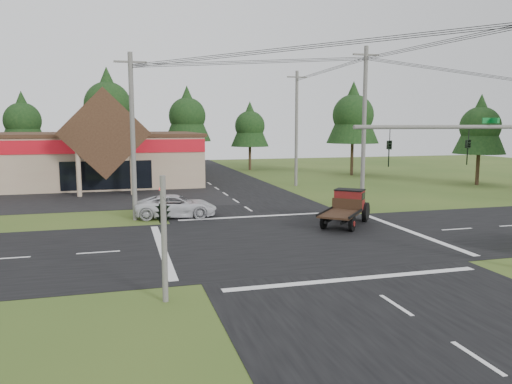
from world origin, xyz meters
name	(u,v)px	position (x,y,z in m)	size (l,w,h in m)	color
ground	(295,240)	(0.00, 0.00, 0.00)	(120.00, 120.00, 0.00)	#354E1C
road_ns	(295,240)	(0.00, 0.00, 0.01)	(12.00, 120.00, 0.02)	black
road_ew	(295,240)	(0.00, 0.00, 0.01)	(120.00, 12.00, 0.02)	black
parking_apron	(56,199)	(-14.00, 19.00, 0.01)	(28.00, 14.00, 0.02)	black
cvs_building	(49,157)	(-15.70, 29.57, 2.78)	(30.40, 18.20, 9.19)	tan
traffic_signal_mast	(495,166)	(5.82, -7.50, 4.43)	(8.12, 0.24, 7.00)	#595651
traffic_signal_corner	(163,201)	(-7.50, -7.32, 3.52)	(0.53, 2.48, 4.40)	#595651
utility_pole_nw	(133,136)	(-8.00, 8.00, 5.39)	(2.00, 0.30, 10.50)	#595651
utility_pole_ne	(364,127)	(8.00, 8.00, 5.89)	(2.00, 0.30, 11.50)	#595651
utility_pole_n	(296,128)	(8.00, 22.00, 5.74)	(2.00, 0.30, 11.20)	#595651
tree_row_b	(22,119)	(-20.00, 42.00, 6.70)	(5.60, 5.60, 10.10)	#332316
tree_row_c	(108,103)	(-10.00, 41.00, 8.72)	(7.28, 7.28, 13.13)	#332316
tree_row_d	(187,114)	(0.00, 42.00, 7.38)	(6.16, 6.16, 11.11)	#332316
tree_row_e	(250,124)	(8.00, 40.00, 6.03)	(5.04, 5.04, 9.09)	#332316
tree_side_ne	(353,113)	(18.00, 30.00, 7.38)	(6.16, 6.16, 11.11)	#332316
tree_side_e_near	(480,125)	(26.00, 18.00, 6.03)	(5.04, 5.04, 9.09)	#332316
antique_flatbed_truck	(345,208)	(4.17, 2.79, 1.07)	(1.96, 5.12, 2.14)	#54150C
white_pickup	(176,206)	(-5.36, 8.30, 0.74)	(2.46, 5.33, 1.48)	silver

